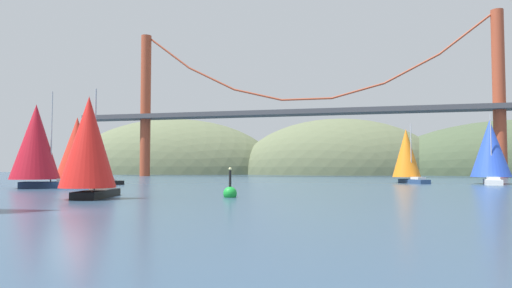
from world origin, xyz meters
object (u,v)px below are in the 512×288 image
sailboat_crimson_sail (37,144)px  sailboat_blue_spinnaker (490,150)px  sailboat_orange_sail (407,154)px  sailboat_red_spinnaker (89,145)px  channel_buoy (230,193)px  sailboat_scarlet_sail (78,149)px

sailboat_crimson_sail → sailboat_blue_spinnaker: (54.34, 27.48, -0.19)m
sailboat_blue_spinnaker → sailboat_orange_sail: 11.60m
sailboat_blue_spinnaker → sailboat_orange_sail: sailboat_blue_spinnaker is taller
sailboat_blue_spinnaker → sailboat_orange_sail: (-11.46, 1.72, -0.54)m
sailboat_blue_spinnaker → sailboat_orange_sail: size_ratio=1.11×
sailboat_blue_spinnaker → sailboat_red_spinnaker: 56.68m
sailboat_red_spinnaker → channel_buoy: size_ratio=3.27×
sailboat_crimson_sail → sailboat_red_spinnaker: sailboat_crimson_sail is taller
sailboat_blue_spinnaker → channel_buoy: size_ratio=3.79×
sailboat_crimson_sail → sailboat_orange_sail: sailboat_crimson_sail is taller
sailboat_blue_spinnaker → sailboat_red_spinnaker: size_ratio=1.16×
sailboat_orange_sail → sailboat_scarlet_sail: bearing=-154.2°
sailboat_red_spinnaker → sailboat_blue_spinnaker: bearing=48.4°
sailboat_scarlet_sail → channel_buoy: sailboat_scarlet_sail is taller
sailboat_scarlet_sail → sailboat_crimson_sail: sailboat_crimson_sail is taller
sailboat_scarlet_sail → channel_buoy: 32.99m
sailboat_crimson_sail → sailboat_orange_sail: 51.88m
sailboat_orange_sail → sailboat_red_spinnaker: 51.29m
sailboat_scarlet_sail → sailboat_crimson_sail: (0.35, -8.27, 0.36)m
sailboat_scarlet_sail → channel_buoy: (26.88, -18.62, -4.40)m
sailboat_crimson_sail → sailboat_orange_sail: size_ratio=1.24×
sailboat_scarlet_sail → sailboat_crimson_sail: bearing=-87.6°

